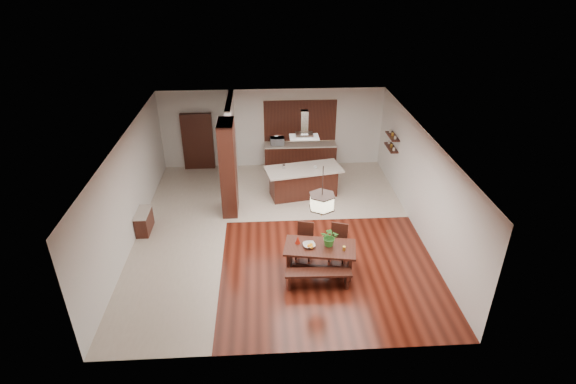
{
  "coord_description": "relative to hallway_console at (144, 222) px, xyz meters",
  "views": [
    {
      "loc": [
        -0.35,
        -10.9,
        7.14
      ],
      "look_at": [
        0.3,
        0.0,
        1.25
      ],
      "focal_mm": 28.0,
      "sensor_mm": 36.0,
      "label": 1
    }
  ],
  "objects": [
    {
      "name": "soffit_band",
      "position": [
        3.81,
        -0.2,
        2.57
      ],
      "size": [
        8.0,
        9.0,
        0.02
      ],
      "primitive_type": "cube",
      "color": "#3A1A0E",
      "rests_on": "room_shell"
    },
    {
      "name": "napkin_cone",
      "position": [
        4.25,
        -1.92,
        0.51
      ],
      "size": [
        0.14,
        0.14,
        0.2
      ],
      "primitive_type": "cone",
      "rotation": [
        0.0,
        0.0,
        -0.04
      ],
      "color": "#A61A0B",
      "rests_on": "dining_table"
    },
    {
      "name": "hallway_console",
      "position": [
        0.0,
        0.0,
        0.0
      ],
      "size": [
        0.37,
        0.88,
        0.63
      ],
      "primitive_type": "cube",
      "color": "black",
      "rests_on": "ground"
    },
    {
      "name": "shelf_lower",
      "position": [
        7.68,
        2.4,
        1.08
      ],
      "size": [
        0.26,
        0.9,
        0.04
      ],
      "primitive_type": "cube",
      "color": "black",
      "rests_on": "room_shell"
    },
    {
      "name": "kitchen_window",
      "position": [
        4.81,
        4.26,
        1.44
      ],
      "size": [
        2.6,
        0.08,
        1.5
      ],
      "primitive_type": "cube",
      "color": "#9B5A2E",
      "rests_on": "room_shell"
    },
    {
      "name": "rear_counter",
      "position": [
        4.81,
        4.0,
        0.16
      ],
      "size": [
        2.6,
        0.62,
        0.95
      ],
      "color": "black",
      "rests_on": "ground"
    },
    {
      "name": "room_shell",
      "position": [
        3.81,
        -0.2,
        1.75
      ],
      "size": [
        9.0,
        9.04,
        2.92
      ],
      "color": "#3E130B",
      "rests_on": "ground"
    },
    {
      "name": "microwave",
      "position": [
        3.97,
        3.98,
        0.77
      ],
      "size": [
        0.51,
        0.36,
        0.27
      ],
      "primitive_type": "imported",
      "rotation": [
        0.0,
        0.0,
        0.06
      ],
      "color": "silver",
      "rests_on": "rear_counter"
    },
    {
      "name": "dining_bench",
      "position": [
        4.68,
        -2.72,
        -0.09
      ],
      "size": [
        1.59,
        0.39,
        0.45
      ],
      "primitive_type": null,
      "rotation": [
        0.0,
        0.0,
        -0.03
      ],
      "color": "black",
      "rests_on": "ground"
    },
    {
      "name": "island_cup",
      "position": [
        5.11,
        1.79,
        0.73
      ],
      "size": [
        0.11,
        0.11,
        0.09
      ],
      "primitive_type": "imported",
      "rotation": [
        0.0,
        0.0,
        -0.04
      ],
      "color": "silver",
      "rests_on": "kitchen_island"
    },
    {
      "name": "shelf_upper",
      "position": [
        7.68,
        2.4,
        1.49
      ],
      "size": [
        0.26,
        0.9,
        0.04
      ],
      "primitive_type": "cube",
      "color": "black",
      "rests_on": "room_shell"
    },
    {
      "name": "gold_ornament",
      "position": [
        5.35,
        -2.28,
        0.46
      ],
      "size": [
        0.1,
        0.1,
        0.11
      ],
      "primitive_type": "cylinder",
      "rotation": [
        0.0,
        0.0,
        0.4
      ],
      "color": "gold",
      "rests_on": "dining_table"
    },
    {
      "name": "tile_hallway",
      "position": [
        1.06,
        -0.2,
        -0.31
      ],
      "size": [
        2.5,
        9.0,
        0.01
      ],
      "primitive_type": "cube",
      "color": "beige",
      "rests_on": "ground"
    },
    {
      "name": "range_hood",
      "position": [
        4.73,
        1.86,
        2.15
      ],
      "size": [
        0.9,
        0.55,
        0.87
      ],
      "primitive_type": null,
      "color": "silver",
      "rests_on": "room_shell"
    },
    {
      "name": "dining_table",
      "position": [
        4.79,
        -2.1,
        0.22
      ],
      "size": [
        1.86,
        1.16,
        0.73
      ],
      "rotation": [
        0.0,
        0.0,
        -0.17
      ],
      "color": "black",
      "rests_on": "ground"
    },
    {
      "name": "pendant_lantern",
      "position": [
        4.79,
        -2.1,
        1.93
      ],
      "size": [
        0.64,
        0.64,
        1.31
      ],
      "primitive_type": null,
      "color": "#F7F0BD",
      "rests_on": "room_shell"
    },
    {
      "name": "partition_stub",
      "position": [
        2.41,
        3.1,
        1.14
      ],
      "size": [
        0.18,
        2.4,
        2.9
      ],
      "primitive_type": "cube",
      "color": "silver",
      "rests_on": "ground"
    },
    {
      "name": "tile_kitchen",
      "position": [
        5.06,
        2.3,
        -0.31
      ],
      "size": [
        5.5,
        4.0,
        0.01
      ],
      "primitive_type": "cube",
      "color": "beige",
      "rests_on": "ground"
    },
    {
      "name": "kitchen_island",
      "position": [
        4.73,
        1.86,
        0.2
      ],
      "size": [
        2.58,
        1.5,
        1.0
      ],
      "rotation": [
        0.0,
        0.0,
        0.19
      ],
      "color": "black",
      "rests_on": "ground"
    },
    {
      "name": "partition_pier",
      "position": [
        2.41,
        1.0,
        1.14
      ],
      "size": [
        0.45,
        1.0,
        2.9
      ],
      "primitive_type": "cube",
      "color": "black",
      "rests_on": "ground"
    },
    {
      "name": "hallway_doorway",
      "position": [
        1.11,
        4.2,
        0.74
      ],
      "size": [
        1.1,
        0.2,
        2.1
      ],
      "primitive_type": "cube",
      "color": "black",
      "rests_on": "ground"
    },
    {
      "name": "dining_chair_right",
      "position": [
        5.31,
        -1.65,
        0.18
      ],
      "size": [
        0.55,
        0.55,
        0.98
      ],
      "primitive_type": null,
      "rotation": [
        0.0,
        0.0,
        -0.33
      ],
      "color": "black",
      "rests_on": "ground"
    },
    {
      "name": "fruit_bowl",
      "position": [
        4.52,
        -2.08,
        0.45
      ],
      "size": [
        0.34,
        0.34,
        0.07
      ],
      "primitive_type": "imported",
      "rotation": [
        0.0,
        0.0,
        0.14
      ],
      "color": "#B9ADA2",
      "rests_on": "dining_table"
    },
    {
      "name": "foliage_plant",
      "position": [
        5.03,
        -2.05,
        0.65
      ],
      "size": [
        0.53,
        0.49,
        0.49
      ],
      "primitive_type": "imported",
      "rotation": [
        0.0,
        0.0,
        -0.28
      ],
      "color": "#337D29",
      "rests_on": "dining_table"
    },
    {
      "name": "dining_chair_left",
      "position": [
        4.45,
        -1.5,
        0.17
      ],
      "size": [
        0.53,
        0.53,
        0.96
      ],
      "primitive_type": null,
      "rotation": [
        0.0,
        0.0,
        -0.29
      ],
      "color": "black",
      "rests_on": "ground"
    }
  ]
}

